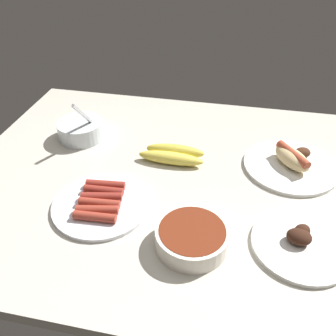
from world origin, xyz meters
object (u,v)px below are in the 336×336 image
object	(u,v)px
plate_hotdog_assembled	(291,162)
bowl_chili	(192,237)
bowl_coleslaw	(81,129)
banana_bunch	(173,154)
plate_grilled_meat	(301,243)
plate_sausages	(101,203)

from	to	relation	value
plate_hotdog_assembled	bowl_chili	distance (cm)	40.20
bowl_coleslaw	bowl_chili	size ratio (longest dim) A/B	0.95
banana_bunch	bowl_coleslaw	xyz separation A→B (cm)	(-30.15, 5.98, 1.21)
plate_hotdog_assembled	bowl_chili	bearing A→B (deg)	-124.44
banana_bunch	bowl_coleslaw	size ratio (longest dim) A/B	1.24
plate_hotdog_assembled	plate_grilled_meat	bearing A→B (deg)	-89.58
plate_grilled_meat	bowl_chili	world-z (taller)	bowl_chili
plate_sausages	plate_hotdog_assembled	distance (cm)	52.67
plate_grilled_meat	plate_sausages	distance (cm)	46.37
plate_grilled_meat	banana_bunch	xyz separation A→B (cm)	(-32.89, 25.61, 0.88)
banana_bunch	bowl_chili	xyz separation A→B (cm)	(9.95, -30.00, 0.67)
banana_bunch	plate_hotdog_assembled	distance (cm)	32.83
banana_bunch	plate_hotdog_assembled	bearing A→B (deg)	5.49
plate_sausages	bowl_chili	distance (cm)	24.58
plate_grilled_meat	plate_hotdog_assembled	distance (cm)	28.76
plate_hotdog_assembled	banana_bunch	bearing A→B (deg)	-174.51
plate_grilled_meat	bowl_coleslaw	world-z (taller)	bowl_coleslaw
plate_grilled_meat	banana_bunch	size ratio (longest dim) A/B	1.14
bowl_chili	plate_hotdog_assembled	bearing A→B (deg)	55.56
plate_grilled_meat	bowl_coleslaw	bearing A→B (deg)	153.38
plate_hotdog_assembled	bowl_chili	size ratio (longest dim) A/B	1.62
plate_grilled_meat	plate_sausages	xyz separation A→B (cm)	(-46.26, 3.21, 0.01)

